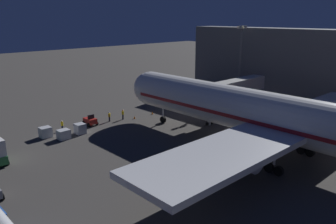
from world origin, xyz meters
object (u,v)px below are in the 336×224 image
at_px(airliner_at_gate, 289,120).
at_px(baggage_tug_lead, 90,121).
at_px(traffic_cone_nose_port, 152,113).
at_px(baggage_container_near_belt, 64,134).
at_px(ground_crew_by_tug, 62,125).
at_px(jet_bridge, 227,89).
at_px(ground_crew_by_belt_loader, 109,116).
at_px(traffic_cone_nose_starboard, 134,117).
at_px(baggage_container_mid_row, 45,132).
at_px(apron_floodlight_mast, 240,57).
at_px(baggage_container_spare, 80,129).
at_px(ground_crew_near_nose_gear, 123,114).

xyz_separation_m(airliner_at_gate, baggage_tug_lead, (10.23, -31.42, -4.94)).
xyz_separation_m(airliner_at_gate, traffic_cone_nose_port, (-2.20, -29.15, -5.44)).
height_order(baggage_tug_lead, traffic_cone_nose_port, baggage_tug_lead).
distance_m(baggage_container_near_belt, ground_crew_by_tug, 4.18).
relative_size(jet_bridge, traffic_cone_nose_port, 32.52).
bearing_deg(ground_crew_by_belt_loader, airliner_at_gate, 101.96).
distance_m(jet_bridge, traffic_cone_nose_starboard, 17.92).
height_order(baggage_container_near_belt, baggage_container_mid_row, baggage_container_mid_row).
bearing_deg(traffic_cone_nose_starboard, baggage_container_mid_row, -5.82).
xyz_separation_m(jet_bridge, ground_crew_by_tug, (25.15, -14.74, -4.80)).
distance_m(apron_floodlight_mast, traffic_cone_nose_starboard, 29.47).
xyz_separation_m(baggage_container_mid_row, traffic_cone_nose_port, (-20.84, 1.68, -0.54)).
bearing_deg(traffic_cone_nose_starboard, airliner_at_gate, 94.32).
xyz_separation_m(baggage_container_mid_row, ground_crew_by_tug, (-3.37, -1.06, 0.20)).
relative_size(baggage_container_spare, traffic_cone_nose_port, 3.00).
height_order(airliner_at_gate, ground_crew_near_nose_gear, airliner_at_gate).
relative_size(baggage_container_spare, ground_crew_by_belt_loader, 0.92).
bearing_deg(jet_bridge, ground_crew_by_belt_loader, -40.01).
distance_m(airliner_at_gate, baggage_container_spare, 32.14).
bearing_deg(baggage_container_near_belt, traffic_cone_nose_port, -176.76).
distance_m(baggage_container_near_belt, ground_crew_near_nose_gear, 13.14).
bearing_deg(traffic_cone_nose_port, ground_crew_by_belt_loader, -11.48).
relative_size(apron_floodlight_mast, baggage_tug_lead, 6.82).
bearing_deg(baggage_tug_lead, ground_crew_by_belt_loader, 172.39).
xyz_separation_m(baggage_container_near_belt, ground_crew_by_tug, (-1.68, -3.82, 0.27)).
relative_size(ground_crew_by_belt_loader, traffic_cone_nose_starboard, 3.26).
distance_m(ground_crew_by_tug, traffic_cone_nose_starboard, 13.37).
bearing_deg(airliner_at_gate, ground_crew_by_belt_loader, -78.04).
relative_size(airliner_at_gate, traffic_cone_nose_port, 111.30).
xyz_separation_m(airliner_at_gate, jet_bridge, (-9.88, -17.13, 0.10)).
bearing_deg(airliner_at_gate, baggage_container_near_belt, -58.88).
relative_size(baggage_tug_lead, ground_crew_by_belt_loader, 1.35).
bearing_deg(apron_floodlight_mast, jet_bridge, 28.30).
height_order(baggage_tug_lead, ground_crew_by_tug, baggage_tug_lead).
relative_size(jet_bridge, traffic_cone_nose_starboard, 32.52).
distance_m(baggage_container_mid_row, ground_crew_near_nose_gear, 14.65).
relative_size(baggage_container_spare, traffic_cone_nose_starboard, 3.00).
relative_size(apron_floodlight_mast, traffic_cone_nose_starboard, 30.00).
distance_m(airliner_at_gate, baggage_tug_lead, 33.41).
relative_size(baggage_container_mid_row, ground_crew_by_tug, 0.93).
distance_m(baggage_tug_lead, ground_crew_by_tug, 5.06).
distance_m(ground_crew_by_tug, traffic_cone_nose_port, 17.69).
height_order(ground_crew_by_belt_loader, ground_crew_by_tug, ground_crew_by_tug).
distance_m(baggage_container_spare, traffic_cone_nose_starboard, 11.59).
bearing_deg(ground_crew_by_belt_loader, baggage_container_spare, 17.70).
bearing_deg(airliner_at_gate, ground_crew_by_tug, -64.41).
height_order(apron_floodlight_mast, baggage_container_near_belt, apron_floodlight_mast).
bearing_deg(traffic_cone_nose_port, jet_bridge, 122.59).
bearing_deg(airliner_at_gate, baggage_tug_lead, -71.96).
bearing_deg(jet_bridge, baggage_tug_lead, -35.38).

